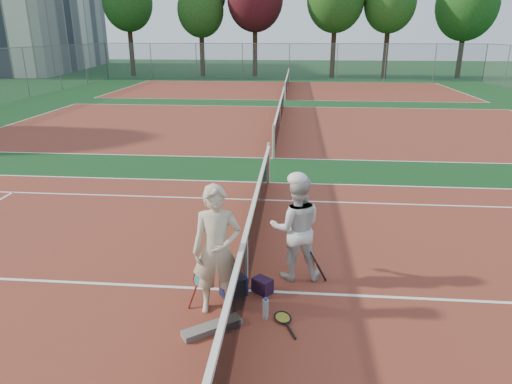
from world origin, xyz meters
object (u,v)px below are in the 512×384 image
at_px(net_main, 246,262).
at_px(player_a, 217,250).
at_px(racket_black_held, 314,267).
at_px(sports_bag_purple, 263,286).
at_px(racket_red, 200,286).
at_px(racket_spare, 283,318).
at_px(water_bottle, 266,310).
at_px(player_b, 296,228).
at_px(sports_bag_navy, 234,287).

height_order(net_main, player_a, player_a).
distance_m(player_a, racket_black_held, 1.79).
bearing_deg(sports_bag_purple, player_a, -140.00).
height_order(racket_red, racket_black_held, racket_black_held).
relative_size(player_a, sports_bag_purple, 6.50).
height_order(net_main, sports_bag_purple, net_main).
distance_m(racket_spare, sports_bag_purple, 0.78).
distance_m(net_main, racket_red, 0.79).
bearing_deg(water_bottle, racket_spare, -0.89).
xyz_separation_m(player_b, racket_red, (-1.40, -0.88, -0.60)).
bearing_deg(player_a, racket_black_held, 25.83).
bearing_deg(water_bottle, sports_bag_purple, 97.85).
bearing_deg(sports_bag_navy, racket_red, -155.35).
xyz_separation_m(net_main, sports_bag_navy, (-0.18, -0.14, -0.36)).
height_order(player_a, player_b, player_a).
distance_m(net_main, racket_spare, 1.04).
relative_size(racket_red, racket_black_held, 0.96).
bearing_deg(racket_black_held, player_b, -41.20).
distance_m(player_b, water_bottle, 1.48).
bearing_deg(racket_red, water_bottle, -76.22).
bearing_deg(water_bottle, net_main, 116.01).
bearing_deg(racket_red, racket_spare, -72.83).
relative_size(player_a, water_bottle, 6.33).
xyz_separation_m(player_a, water_bottle, (0.70, -0.18, -0.80)).
relative_size(racket_black_held, water_bottle, 1.82).
height_order(net_main, sports_bag_navy, net_main).
bearing_deg(player_a, racket_spare, -18.00).
bearing_deg(player_a, sports_bag_navy, 60.05).
height_order(net_main, racket_spare, net_main).
height_order(net_main, racket_black_held, net_main).
distance_m(player_b, racket_spare, 1.50).
bearing_deg(racket_red, player_a, -86.20).
relative_size(racket_red, sports_bag_purple, 1.79).
xyz_separation_m(net_main, sports_bag_purple, (0.25, -0.02, -0.39)).
bearing_deg(net_main, player_b, 35.04).
relative_size(racket_red, water_bottle, 1.75).
bearing_deg(water_bottle, racket_red, 160.48).
height_order(player_b, water_bottle, player_b).
bearing_deg(player_b, racket_black_held, 145.95).
bearing_deg(sports_bag_purple, sports_bag_navy, -165.27).
relative_size(net_main, water_bottle, 36.60).
bearing_deg(racket_red, sports_bag_purple, -36.65).
bearing_deg(water_bottle, player_b, 72.13).
xyz_separation_m(racket_spare, sports_bag_purple, (-0.34, 0.69, 0.09)).
xyz_separation_m(player_a, racket_spare, (0.94, -0.19, -0.92)).
xyz_separation_m(racket_red, racket_black_held, (1.70, 0.72, 0.01)).
relative_size(net_main, sports_bag_navy, 29.39).
bearing_deg(racket_red, racket_black_held, -33.82).
bearing_deg(player_b, sports_bag_navy, 29.65).
bearing_deg(player_b, sports_bag_purple, 42.15).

